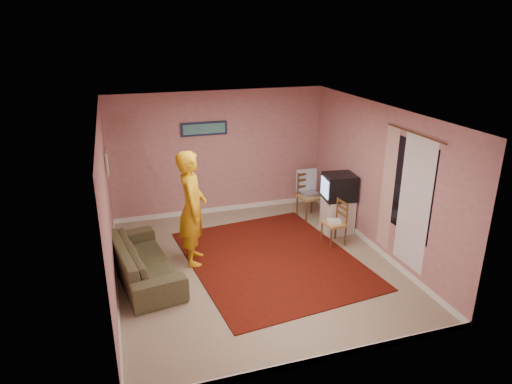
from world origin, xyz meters
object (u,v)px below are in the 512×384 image
object	(u,v)px
crt_tv	(339,187)
chair_a	(310,191)
chair_b	(334,218)
person	(192,208)
sofa	(144,260)
tv_cabinet	(337,215)

from	to	relation	value
crt_tv	chair_a	world-z (taller)	crt_tv
chair_b	person	bearing A→B (deg)	-98.36
chair_b	sofa	xyz separation A→B (m)	(-3.43, -0.17, -0.21)
chair_b	sofa	size ratio (longest dim) A/B	0.22
tv_cabinet	chair_b	bearing A→B (deg)	-123.42
crt_tv	chair_a	xyz separation A→B (m)	(-0.24, 0.79, -0.34)
chair_a	chair_b	distance (m)	1.29
crt_tv	chair_a	bearing A→B (deg)	114.16
chair_a	person	distance (m)	2.92
chair_b	person	distance (m)	2.61
chair_a	person	size ratio (longest dim) A/B	0.26
crt_tv	person	world-z (taller)	person
crt_tv	chair_a	size ratio (longest dim) A/B	1.24
crt_tv	chair_b	xyz separation A→B (m)	(-0.32, -0.49, -0.41)
tv_cabinet	chair_a	size ratio (longest dim) A/B	1.31
crt_tv	sofa	size ratio (longest dim) A/B	0.31
person	sofa	bearing A→B (deg)	119.47
crt_tv	chair_b	distance (m)	0.71
chair_b	tv_cabinet	bearing A→B (deg)	140.75
tv_cabinet	sofa	xyz separation A→B (m)	(-3.75, -0.65, -0.04)
chair_a	person	xyz separation A→B (m)	(-2.64, -1.17, 0.40)
tv_cabinet	chair_b	xyz separation A→B (m)	(-0.32, -0.49, 0.18)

